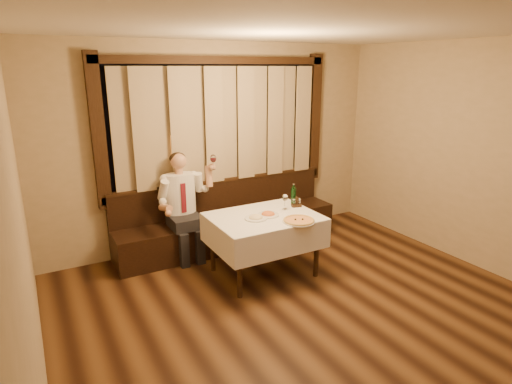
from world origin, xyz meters
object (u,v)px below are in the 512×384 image
green_bottle (293,196)px  cruet_caddy (297,203)px  seated_man (183,198)px  pizza (299,221)px  pasta_red (268,213)px  banquette (228,224)px  pasta_cream (256,216)px  dining_table (264,224)px

green_bottle → cruet_caddy: (-0.00, -0.08, -0.08)m
seated_man → pizza: bearing=-54.7°
pizza → cruet_caddy: bearing=58.7°
pasta_red → banquette: bearing=92.6°
pasta_cream → cruet_caddy: 0.69m
pizza → cruet_caddy: size_ratio=2.87×
banquette → dining_table: banquette is taller
pizza → cruet_caddy: (0.29, 0.47, 0.03)m
green_bottle → seated_man: 1.44m
pasta_red → green_bottle: 0.52m
pasta_red → pasta_cream: (-0.19, -0.04, 0.00)m
pasta_red → seated_man: bearing=127.6°
pizza → seated_man: seated_man is taller
pasta_cream → dining_table: bearing=20.3°
pizza → pasta_cream: bearing=139.8°
banquette → pizza: (0.24, -1.40, 0.46)m
dining_table → pasta_red: bearing=-19.3°
pasta_red → green_bottle: green_bottle is taller
dining_table → cruet_caddy: 0.56m
green_bottle → cruet_caddy: size_ratio=2.17×
pizza → seated_man: 1.61m
pasta_red → seated_man: size_ratio=0.18×
dining_table → pizza: size_ratio=3.39×
dining_table → seated_man: size_ratio=0.90×
dining_table → pasta_cream: (-0.14, -0.05, 0.14)m
dining_table → cruet_caddy: size_ratio=9.72×
pasta_red → cruet_caddy: (0.48, 0.11, 0.01)m
green_bottle → seated_man: seated_man is taller
pasta_red → seated_man: (-0.73, 0.95, 0.03)m
cruet_caddy → green_bottle: bearing=103.6°
pasta_red → pasta_cream: size_ratio=0.98×
seated_man → pasta_cream: bearing=-61.2°
pasta_red → seated_man: 1.20m
green_bottle → pasta_cream: bearing=-161.7°
dining_table → pasta_cream: size_ratio=4.80×
banquette → cruet_caddy: bearing=-60.3°
pasta_red → green_bottle: (0.48, 0.19, 0.09)m
pasta_red → pasta_cream: pasta_cream is taller
pasta_red → pasta_cream: 0.19m
seated_man → dining_table: bearing=-53.8°
pizza → banquette: bearing=99.8°
pasta_red → cruet_caddy: size_ratio=1.99×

